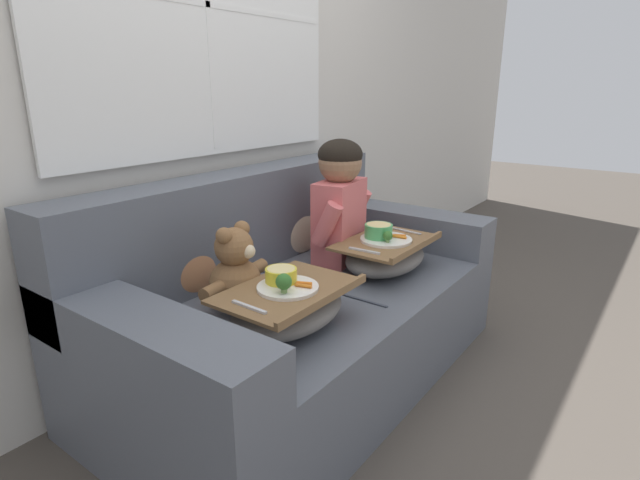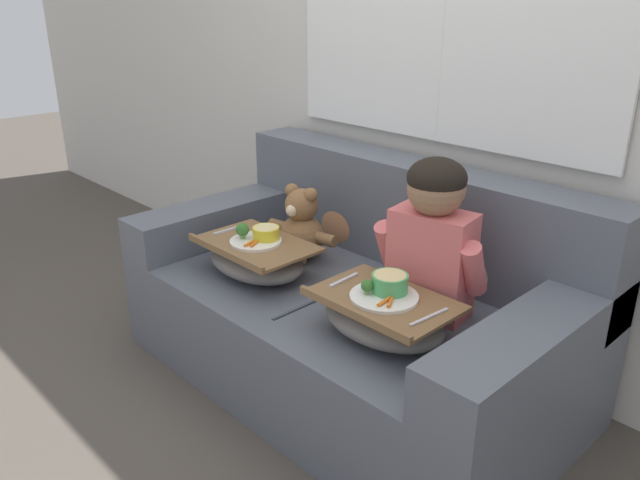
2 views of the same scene
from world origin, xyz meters
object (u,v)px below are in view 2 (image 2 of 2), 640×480
at_px(couch, 358,307).
at_px(throw_pillow_behind_teddy, 342,211).
at_px(lap_tray_teddy, 256,257).
at_px(child_figure, 433,231).
at_px(throw_pillow_behind_child, 469,254).
at_px(lap_tray_child, 383,315).
at_px(teddy_bear, 301,228).

height_order(couch, throw_pillow_behind_teddy, couch).
xyz_separation_m(couch, throw_pillow_behind_teddy, (-0.34, 0.25, 0.27)).
bearing_deg(lap_tray_teddy, child_figure, 20.14).
distance_m(throw_pillow_behind_teddy, child_figure, 0.74).
distance_m(throw_pillow_behind_child, throw_pillow_behind_teddy, 0.68).
height_order(throw_pillow_behind_child, child_figure, child_figure).
xyz_separation_m(child_figure, lap_tray_child, (-0.00, -0.25, -0.24)).
relative_size(throw_pillow_behind_teddy, lap_tray_teddy, 0.64).
relative_size(throw_pillow_behind_teddy, teddy_bear, 0.86).
bearing_deg(throw_pillow_behind_child, throw_pillow_behind_teddy, 180.00).
height_order(throw_pillow_behind_child, teddy_bear, teddy_bear).
relative_size(throw_pillow_behind_child, child_figure, 0.59).
height_order(couch, teddy_bear, couch).
bearing_deg(throw_pillow_behind_teddy, lap_tray_teddy, -90.00).
xyz_separation_m(throw_pillow_behind_child, throw_pillow_behind_teddy, (-0.68, 0.00, 0.00)).
bearing_deg(throw_pillow_behind_teddy, couch, -36.10).
bearing_deg(child_figure, throw_pillow_behind_child, 90.04).
xyz_separation_m(throw_pillow_behind_child, lap_tray_teddy, (-0.68, -0.50, -0.08)).
relative_size(throw_pillow_behind_child, lap_tray_teddy, 0.71).
bearing_deg(throw_pillow_behind_teddy, child_figure, -19.97).
height_order(couch, throw_pillow_behind_child, couch).
relative_size(couch, teddy_bear, 5.05).
distance_m(couch, throw_pillow_behind_teddy, 0.50).
relative_size(lap_tray_child, lap_tray_teddy, 0.99).
bearing_deg(lap_tray_teddy, throw_pillow_behind_teddy, 90.00).
relative_size(teddy_bear, lap_tray_teddy, 0.74).
bearing_deg(child_figure, lap_tray_teddy, -159.86).
relative_size(child_figure, lap_tray_teddy, 1.20).
bearing_deg(teddy_bear, lap_tray_child, -19.88).
bearing_deg(couch, lap_tray_teddy, -143.82).
distance_m(couch, throw_pillow_behind_child, 0.50).
xyz_separation_m(throw_pillow_behind_child, lap_tray_child, (-0.00, -0.50, -0.08)).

